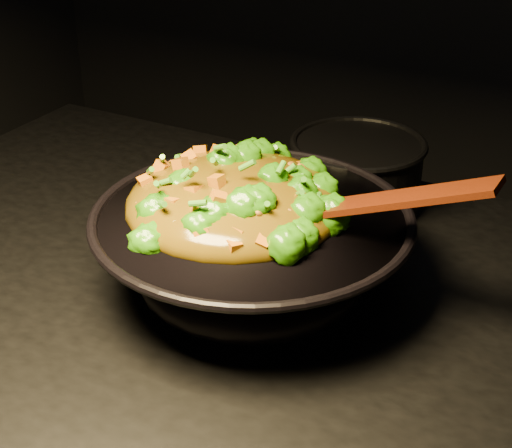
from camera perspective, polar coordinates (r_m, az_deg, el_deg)
The scene contains 4 objects.
wok at distance 0.95m, azimuth -0.29°, elevation -2.22°, with size 0.37×0.37×0.10m, color black, non-canonical shape.
stir_fry at distance 0.93m, azimuth -1.59°, elevation 3.72°, with size 0.26×0.26×0.09m, color #2E7B08, non-canonical shape.
spatula at distance 0.87m, azimuth 8.54°, elevation 1.57°, with size 0.28×0.04×0.01m, color #341004.
back_pot at distance 1.16m, azimuth 7.31°, elevation 3.61°, with size 0.19×0.19×0.11m, color black.
Camera 1 is at (0.44, -0.66, 1.45)m, focal length 55.00 mm.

